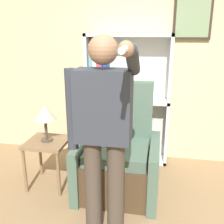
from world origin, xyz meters
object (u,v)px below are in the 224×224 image
object	(u,v)px
table_lamp	(45,114)
side_table	(48,148)
bookcase	(117,101)
person_standing	(103,129)
armchair	(119,158)

from	to	relation	value
table_lamp	side_table	bearing A→B (deg)	-90.00
bookcase	table_lamp	distance (m)	1.09
bookcase	person_standing	xyz separation A→B (m)	(0.13, -1.51, 0.17)
armchair	side_table	world-z (taller)	armchair
bookcase	armchair	world-z (taller)	bookcase
armchair	bookcase	bearing A→B (deg)	100.83
armchair	side_table	size ratio (longest dim) A/B	2.16
armchair	side_table	distance (m)	0.83
table_lamp	bookcase	bearing A→B (deg)	51.47
armchair	person_standing	xyz separation A→B (m)	(-0.02, -0.72, 0.63)
person_standing	table_lamp	distance (m)	1.05
person_standing	side_table	world-z (taller)	person_standing
bookcase	table_lamp	xyz separation A→B (m)	(-0.68, -0.85, 0.05)
armchair	person_standing	bearing A→B (deg)	-91.46
armchair	table_lamp	distance (m)	0.97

